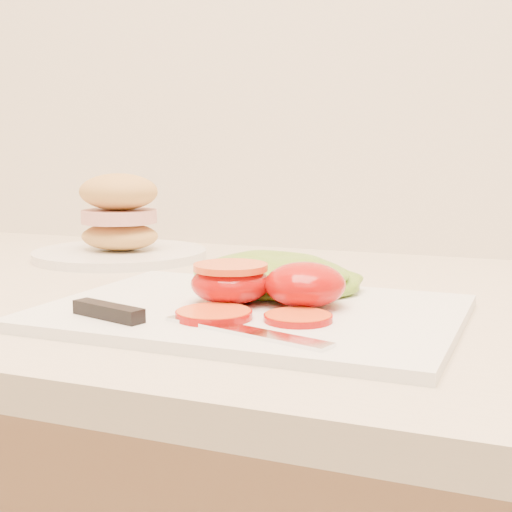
% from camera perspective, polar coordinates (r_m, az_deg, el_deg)
% --- Properties ---
extents(cutting_board, '(0.37, 0.27, 0.01)m').
position_cam_1_polar(cutting_board, '(0.64, -0.33, -4.53)').
color(cutting_board, white).
rests_on(cutting_board, counter).
extents(tomato_half_dome, '(0.07, 0.07, 0.04)m').
position_cam_1_polar(tomato_half_dome, '(0.64, 3.94, -2.29)').
color(tomato_half_dome, '#B00B03').
rests_on(tomato_half_dome, cutting_board).
extents(tomato_half_cut, '(0.07, 0.07, 0.04)m').
position_cam_1_polar(tomato_half_cut, '(0.65, -2.05, -2.06)').
color(tomato_half_cut, '#B00B03').
rests_on(tomato_half_cut, cutting_board).
extents(tomato_slice_0, '(0.06, 0.06, 0.01)m').
position_cam_1_polar(tomato_slice_0, '(0.60, -3.39, -4.68)').
color(tomato_slice_0, orange).
rests_on(tomato_slice_0, cutting_board).
extents(tomato_slice_1, '(0.06, 0.06, 0.01)m').
position_cam_1_polar(tomato_slice_1, '(0.59, 3.38, -4.94)').
color(tomato_slice_1, orange).
rests_on(tomato_slice_1, cutting_board).
extents(lettuce_leaf_0, '(0.18, 0.13, 0.03)m').
position_cam_1_polar(lettuce_leaf_0, '(0.71, 0.90, -1.53)').
color(lettuce_leaf_0, '#85AA2D').
rests_on(lettuce_leaf_0, cutting_board).
extents(lettuce_leaf_1, '(0.13, 0.12, 0.02)m').
position_cam_1_polar(lettuce_leaf_1, '(0.70, 4.49, -2.03)').
color(lettuce_leaf_1, '#85AA2D').
rests_on(lettuce_leaf_1, cutting_board).
extents(knife, '(0.24, 0.06, 0.01)m').
position_cam_1_polar(knife, '(0.59, -7.75, -4.99)').
color(knife, silver).
rests_on(knife, cutting_board).
extents(sandwich_plate, '(0.24, 0.24, 0.12)m').
position_cam_1_polar(sandwich_plate, '(1.00, -10.86, 2.19)').
color(sandwich_plate, white).
rests_on(sandwich_plate, counter).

